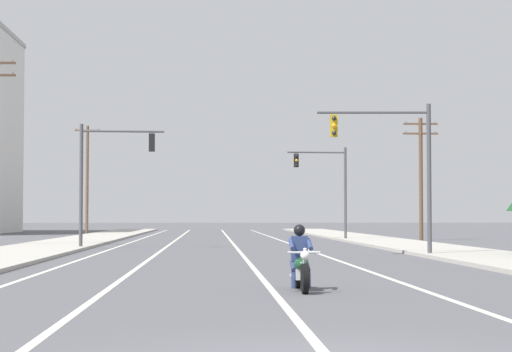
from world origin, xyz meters
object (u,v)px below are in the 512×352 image
at_px(traffic_signal_mid_right, 329,180).
at_px(utility_pole_right_far, 421,173).
at_px(traffic_signal_near_right, 397,156).
at_px(motorcycle_with_rider, 300,264).
at_px(utility_pole_left_far, 87,177).
at_px(traffic_signal_near_left, 105,167).

height_order(traffic_signal_mid_right, utility_pole_right_far, utility_pole_right_far).
bearing_deg(traffic_signal_near_right, traffic_signal_mid_right, 89.21).
xyz_separation_m(motorcycle_with_rider, traffic_signal_mid_right, (5.92, 40.63, 3.45)).
bearing_deg(traffic_signal_near_right, utility_pole_left_far, 112.38).
bearing_deg(utility_pole_right_far, traffic_signal_mid_right, 179.24).
xyz_separation_m(traffic_signal_mid_right, utility_pole_right_far, (6.15, -0.08, 0.43)).
distance_m(traffic_signal_mid_right, utility_pole_left_far, 27.92).
xyz_separation_m(motorcycle_with_rider, utility_pole_right_far, (12.07, 40.55, 3.88)).
distance_m(motorcycle_with_rider, utility_pole_left_far, 62.82).
height_order(traffic_signal_mid_right, utility_pole_left_far, utility_pole_left_far).
bearing_deg(traffic_signal_mid_right, utility_pole_right_far, -0.76).
relative_size(motorcycle_with_rider, traffic_signal_mid_right, 0.35).
bearing_deg(traffic_signal_mid_right, utility_pole_left_far, 132.04).
xyz_separation_m(traffic_signal_near_left, utility_pole_right_far, (19.27, 14.76, 0.41)).
height_order(motorcycle_with_rider, traffic_signal_mid_right, traffic_signal_mid_right).
height_order(traffic_signal_near_right, utility_pole_right_far, utility_pole_right_far).
distance_m(motorcycle_with_rider, traffic_signal_near_right, 18.01).
xyz_separation_m(traffic_signal_near_right, utility_pole_left_far, (-18.36, 44.59, 0.91)).
distance_m(traffic_signal_near_left, traffic_signal_mid_right, 19.81).
bearing_deg(traffic_signal_mid_right, traffic_signal_near_right, -90.79).
bearing_deg(utility_pole_left_far, traffic_signal_mid_right, -47.96).
height_order(utility_pole_right_far, utility_pole_left_far, utility_pole_left_far).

